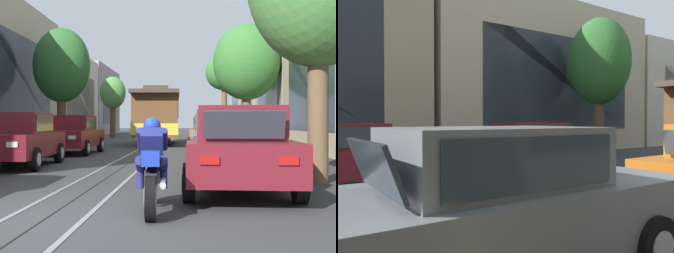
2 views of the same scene
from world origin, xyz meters
TOP-DOWN VIEW (x-y plane):
  - building_facade_left at (-9.21, 24.15)m, footprint 4.66×54.83m
  - parked_car_maroon_mid_left at (-2.92, 13.15)m, footprint 2.05×4.38m
  - parked_car_grey_second_right at (2.85, 8.27)m, footprint 2.00×4.36m
  - street_tree_kerb_left_second at (-4.98, 18.86)m, footprint 3.09×2.47m

SIDE VIEW (x-z plane):
  - parked_car_maroon_mid_left at x=-2.92m, z-range 0.01..1.59m
  - parked_car_grey_second_right at x=2.85m, z-range 0.01..1.59m
  - building_facade_left at x=-9.21m, z-range -0.34..8.06m
  - street_tree_kerb_left_second at x=-4.98m, z-range 1.12..7.51m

